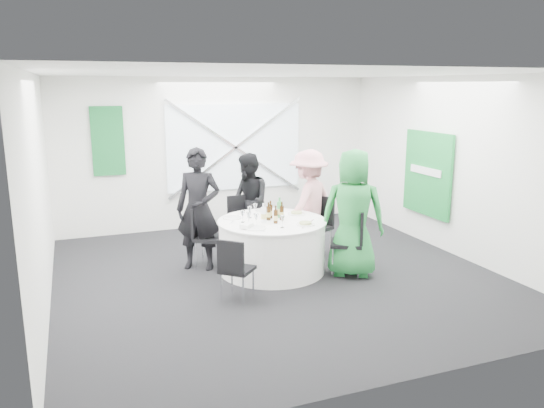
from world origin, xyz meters
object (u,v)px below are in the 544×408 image
object	(u,v)px
person_woman_pink	(308,203)
green_water_bottle	(280,210)
banquet_table	(272,246)
person_man_back_left	(198,209)
chair_back	(242,219)
chair_front_left	(234,266)
chair_back_right	(319,221)
chair_back_left	(204,232)
person_woman_green	(353,213)
chair_front_right	(353,237)
person_man_back	(248,202)
clear_water_bottle	(264,215)

from	to	relation	value
person_woman_pink	green_water_bottle	world-z (taller)	person_woman_pink
banquet_table	person_man_back_left	world-z (taller)	person_man_back_left
chair_back	chair_front_left	size ratio (longest dim) A/B	1.11
chair_back_right	person_woman_pink	distance (m)	0.34
chair_back_right	chair_back_left	bearing A→B (deg)	-117.60
chair_back	chair_front_left	xyz separation A→B (m)	(-0.72, -1.97, -0.05)
chair_back	person_woman_green	world-z (taller)	person_woman_green
chair_front_right	green_water_bottle	xyz separation A→B (m)	(-0.84, 0.67, 0.32)
person_woman_pink	green_water_bottle	bearing A→B (deg)	-0.26
chair_back_left	person_woman_pink	xyz separation A→B (m)	(1.70, 0.03, 0.30)
person_man_back_left	person_man_back	world-z (taller)	person_man_back_left
chair_back_left	chair_front_right	distance (m)	2.17
chair_front_left	chair_back_right	bearing A→B (deg)	-99.88
chair_front_right	clear_water_bottle	distance (m)	1.29
chair_front_right	person_woman_green	bearing A→B (deg)	-120.50
chair_front_right	chair_front_left	bearing A→B (deg)	-50.51
person_woman_green	chair_back	bearing A→B (deg)	-26.69
banquet_table	person_man_back	bearing A→B (deg)	88.89
chair_back	person_man_back	distance (m)	0.30
person_woman_pink	banquet_table	bearing A→B (deg)	0.00
chair_front_right	chair_front_left	xyz separation A→B (m)	(-1.84, -0.34, -0.08)
person_man_back	person_woman_pink	bearing A→B (deg)	55.54
green_water_bottle	person_woman_green	bearing A→B (deg)	-38.39
clear_water_bottle	person_woman_green	bearing A→B (deg)	-24.11
banquet_table	clear_water_bottle	bearing A→B (deg)	-163.58
chair_back_right	person_man_back_left	distance (m)	1.96
person_woman_pink	chair_back_left	bearing A→B (deg)	-33.07
chair_back_left	chair_front_right	size ratio (longest dim) A/B	0.96
banquet_table	person_woman_pink	xyz separation A→B (m)	(0.83, 0.56, 0.46)
person_woman_pink	clear_water_bottle	xyz separation A→B (m)	(-0.97, -0.60, 0.03)
chair_back_left	chair_front_left	distance (m)	1.43
chair_back_right	person_woman_green	size ratio (longest dim) A/B	0.51
chair_back_right	person_man_back	world-z (taller)	person_man_back
banquet_table	person_man_back	size ratio (longest dim) A/B	0.98
chair_front_right	person_man_back	size ratio (longest dim) A/B	0.60
chair_front_right	chair_front_left	size ratio (longest dim) A/B	1.16
green_water_bottle	clear_water_bottle	world-z (taller)	green_water_bottle
banquet_table	clear_water_bottle	distance (m)	0.51
person_woman_pink	clear_water_bottle	distance (m)	1.14
chair_back_left	clear_water_bottle	distance (m)	0.98
banquet_table	chair_front_right	bearing A→B (deg)	-29.14
green_water_bottle	chair_back_right	bearing A→B (deg)	23.97
person_woman_green	clear_water_bottle	world-z (taller)	person_woman_green
person_man_back_left	person_man_back	size ratio (longest dim) A/B	1.13
chair_front_left	chair_front_right	bearing A→B (deg)	-126.56
chair_back	banquet_table	bearing A→B (deg)	-90.00
chair_back	chair_back_right	distance (m)	1.25
chair_back	person_woman_green	xyz separation A→B (m)	(1.12, -1.63, 0.37)
chair_back_right	chair_front_right	distance (m)	1.04
chair_back	chair_back_right	bearing A→B (deg)	-34.77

